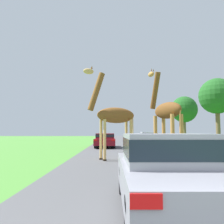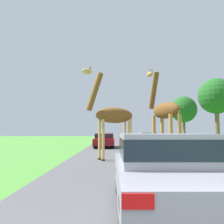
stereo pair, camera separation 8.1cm
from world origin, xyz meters
name	(u,v)px [view 1 (the left image)]	position (x,y,z in m)	size (l,w,h in m)	color
road	(120,143)	(0.00, 30.00, 0.00)	(6.87, 120.00, 0.00)	#4C4C4F
giraffe_near_road	(112,114)	(-1.08, 11.77, 2.40)	(2.86, 1.52, 4.92)	tan
giraffe_companion	(165,113)	(1.68, 11.46, 2.43)	(1.47, 2.91, 5.15)	#B77F3D
car_lead_maroon	(168,170)	(-0.07, 3.66, 0.76)	(1.79, 4.29, 1.44)	gray
car_queue_right	(148,139)	(2.74, 24.17, 0.75)	(1.78, 4.07, 1.43)	silver
car_queue_left	(104,140)	(-1.78, 21.62, 0.72)	(1.86, 4.79, 1.31)	maroon
tree_left_edge	(216,97)	(10.52, 25.17, 5.38)	(3.95, 3.95, 7.40)	brown
tree_right_cluster	(183,110)	(9.68, 34.42, 4.78)	(3.91, 3.91, 6.76)	brown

